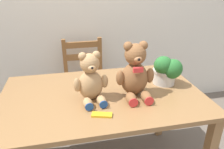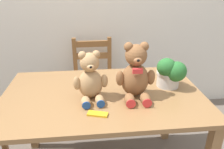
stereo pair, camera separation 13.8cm
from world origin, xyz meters
name	(u,v)px [view 1 (the left image)]	position (x,y,z in m)	size (l,w,h in m)	color
dining_table	(103,106)	(0.00, 0.42, 0.63)	(1.34, 0.83, 0.73)	olive
wooden_chair_behind	(85,83)	(-0.05, 1.17, 0.45)	(0.40, 0.38, 0.89)	brown
teddy_bear_left	(91,80)	(-0.08, 0.36, 0.87)	(0.22, 0.23, 0.32)	tan
teddy_bear_right	(135,73)	(0.21, 0.36, 0.89)	(0.25, 0.25, 0.36)	brown
potted_plant	(166,70)	(0.47, 0.46, 0.85)	(0.20, 0.20, 0.22)	beige
chocolate_bar	(102,115)	(-0.05, 0.17, 0.74)	(0.12, 0.05, 0.01)	gold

